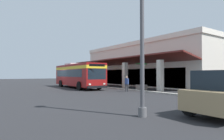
{
  "coord_description": "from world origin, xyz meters",
  "views": [
    {
      "loc": [
        25.8,
        -9.39,
        1.8
      ],
      "look_at": [
        6.74,
        3.89,
        2.34
      ],
      "focal_mm": 30.79,
      "sensor_mm": 36.0,
      "label": 1
    }
  ],
  "objects": [
    {
      "name": "plaza_building",
      "position": [
        2.97,
        14.47,
        3.36
      ],
      "size": [
        24.28,
        13.56,
        6.71
      ],
      "color": "beige",
      "rests_on": "ground"
    },
    {
      "name": "transit_bus",
      "position": [
        2.09,
        1.5,
        1.85
      ],
      "size": [
        11.3,
        3.12,
        3.34
      ],
      "color": "maroon",
      "rests_on": "ground"
    },
    {
      "name": "potted_palm",
      "position": [
        9.38,
        6.24,
        0.69
      ],
      "size": [
        1.62,
        1.44,
        3.13
      ],
      "color": "gray",
      "rests_on": "ground"
    },
    {
      "name": "pedestrian",
      "position": [
        10.24,
        3.32,
        0.89
      ],
      "size": [
        0.63,
        0.51,
        1.6
      ],
      "color": "#38383D",
      "rests_on": "ground"
    },
    {
      "name": "curb_strip",
      "position": [
        2.97,
        4.85,
        0.06
      ],
      "size": [
        28.77,
        0.5,
        0.12
      ],
      "primitive_type": "cube",
      "color": "#9E998E",
      "rests_on": "ground"
    },
    {
      "name": "lot_light_pole",
      "position": [
        19.82,
        -3.65,
        3.97
      ],
      "size": [
        0.6,
        0.6,
        7.41
      ],
      "color": "#59595B",
      "rests_on": "ground"
    },
    {
      "name": "ground",
      "position": [
        0.0,
        8.0,
        0.0
      ],
      "size": [
        120.0,
        120.0,
        0.0
      ],
      "primitive_type": "plane",
      "color": "#262628"
    }
  ]
}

